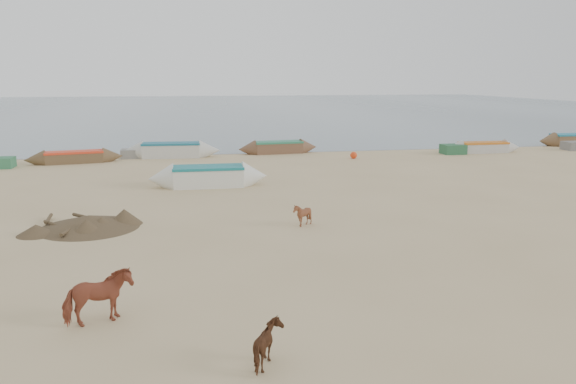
% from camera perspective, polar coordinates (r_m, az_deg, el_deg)
% --- Properties ---
extents(ground, '(140.00, 140.00, 0.00)m').
position_cam_1_polar(ground, '(17.01, 2.53, -5.98)').
color(ground, tan).
rests_on(ground, ground).
extents(sea, '(160.00, 160.00, 0.00)m').
position_cam_1_polar(sea, '(97.98, -8.64, 8.49)').
color(sea, slate).
rests_on(sea, ground).
extents(cow_adult, '(1.54, 1.08, 1.19)m').
position_cam_1_polar(cow_adult, '(12.64, -18.75, -10.10)').
color(cow_adult, '#9A4B32').
rests_on(cow_adult, ground).
extents(calf_front, '(0.79, 0.72, 0.82)m').
position_cam_1_polar(calf_front, '(19.63, 1.47, -2.32)').
color(calf_front, brown).
rests_on(calf_front, ground).
extents(calf_right, '(0.70, 0.82, 0.80)m').
position_cam_1_polar(calf_right, '(10.45, -1.89, -15.33)').
color(calf_right, '#522E1A').
rests_on(calf_right, ground).
extents(near_canoe, '(5.65, 1.58, 0.97)m').
position_cam_1_polar(near_canoe, '(27.04, -8.09, 1.59)').
color(near_canoe, silver).
rests_on(near_canoe, ground).
extents(debris_pile, '(4.39, 4.39, 0.44)m').
position_cam_1_polar(debris_pile, '(20.65, -19.55, -2.84)').
color(debris_pile, brown).
rests_on(debris_pile, ground).
extents(waterline_canoes, '(58.81, 4.00, 0.96)m').
position_cam_1_polar(waterline_canoes, '(36.87, -8.29, 4.15)').
color(waterline_canoes, brown).
rests_on(waterline_canoes, ground).
extents(beach_clutter, '(46.19, 3.93, 0.64)m').
position_cam_1_polar(beach_clutter, '(36.62, 2.19, 4.02)').
color(beach_clutter, '#32704A').
rests_on(beach_clutter, ground).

